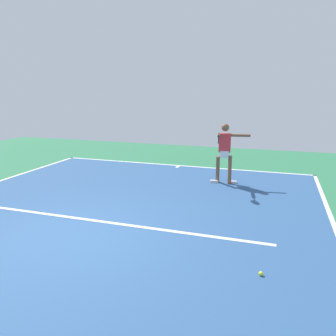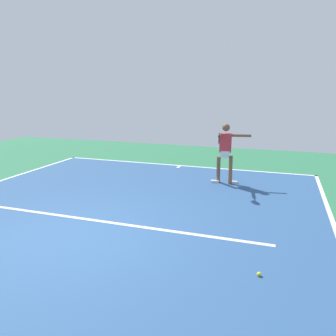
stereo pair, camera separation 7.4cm
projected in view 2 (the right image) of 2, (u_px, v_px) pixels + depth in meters
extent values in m
plane|color=#2D754C|center=(78.00, 239.00, 6.14)|extent=(21.84, 21.84, 0.00)
cube|color=#2D5484|center=(78.00, 239.00, 6.14)|extent=(9.20, 13.04, 0.00)
cube|color=white|center=(180.00, 166.00, 12.10)|extent=(9.20, 0.10, 0.01)
cube|color=white|center=(103.00, 221.00, 6.96)|extent=(6.90, 0.10, 0.01)
cube|color=white|center=(179.00, 167.00, 11.92)|extent=(0.10, 0.30, 0.01)
cylinder|color=brown|center=(230.00, 170.00, 9.73)|extent=(0.15, 0.30, 0.83)
cube|color=white|center=(233.00, 182.00, 9.80)|extent=(0.25, 0.14, 0.07)
cylinder|color=brown|center=(218.00, 169.00, 9.78)|extent=(0.15, 0.30, 0.83)
cube|color=white|center=(215.00, 181.00, 9.88)|extent=(0.25, 0.14, 0.07)
cube|color=white|center=(225.00, 154.00, 9.65)|extent=(0.28, 0.24, 0.20)
cube|color=red|center=(225.00, 143.00, 9.57)|extent=(0.36, 0.23, 0.54)
sphere|color=brown|center=(226.00, 127.00, 9.47)|extent=(0.22, 0.22, 0.22)
cylinder|color=brown|center=(241.00, 136.00, 9.45)|extent=(0.55, 0.16, 0.08)
cylinder|color=brown|center=(220.00, 135.00, 9.29)|extent=(0.16, 0.55, 0.08)
cylinder|color=black|center=(219.00, 137.00, 8.92)|extent=(0.06, 0.22, 0.03)
torus|color=black|center=(219.00, 138.00, 8.69)|extent=(0.07, 0.29, 0.29)
cylinder|color=silver|center=(219.00, 138.00, 8.69)|extent=(0.04, 0.25, 0.25)
sphere|color=yellow|center=(259.00, 274.00, 4.91)|extent=(0.07, 0.07, 0.07)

